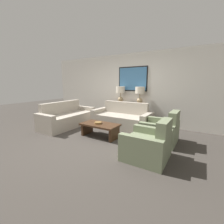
{
  "coord_description": "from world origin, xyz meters",
  "views": [
    {
      "loc": [
        2.41,
        -2.92,
        1.55
      ],
      "look_at": [
        -0.03,
        1.01,
        0.65
      ],
      "focal_mm": 24.0,
      "sensor_mm": 36.0,
      "label": 1
    }
  ],
  "objects_px": {
    "armchair_near_back_wall": "(161,132)",
    "coffee_table": "(100,127)",
    "console_table": "(129,113)",
    "couch_by_back_wall": "(122,119)",
    "couch_by_side": "(67,118)",
    "decorative_bowl": "(98,123)",
    "table_lamp_left": "(121,92)",
    "armchair_near_camera": "(148,145)",
    "table_lamp_right": "(140,93)"
  },
  "relations": [
    {
      "from": "couch_by_back_wall",
      "to": "armchair_near_camera",
      "type": "height_order",
      "value": "couch_by_back_wall"
    },
    {
      "from": "couch_by_back_wall",
      "to": "decorative_bowl",
      "type": "height_order",
      "value": "couch_by_back_wall"
    },
    {
      "from": "table_lamp_left",
      "to": "coffee_table",
      "type": "height_order",
      "value": "table_lamp_left"
    },
    {
      "from": "armchair_near_back_wall",
      "to": "armchair_near_camera",
      "type": "relative_size",
      "value": 1.0
    },
    {
      "from": "console_table",
      "to": "couch_by_back_wall",
      "type": "xyz_separation_m",
      "value": [
        0.0,
        -0.62,
        -0.1
      ]
    },
    {
      "from": "armchair_near_back_wall",
      "to": "coffee_table",
      "type": "bearing_deg",
      "value": -162.14
    },
    {
      "from": "armchair_near_back_wall",
      "to": "table_lamp_left",
      "type": "bearing_deg",
      "value": 146.65
    },
    {
      "from": "armchair_near_camera",
      "to": "console_table",
      "type": "bearing_deg",
      "value": 123.4
    },
    {
      "from": "couch_by_back_wall",
      "to": "table_lamp_right",
      "type": "bearing_deg",
      "value": 57.46
    },
    {
      "from": "coffee_table",
      "to": "armchair_near_camera",
      "type": "xyz_separation_m",
      "value": [
        1.62,
        -0.52,
        0.0
      ]
    },
    {
      "from": "coffee_table",
      "to": "couch_by_side",
      "type": "bearing_deg",
      "value": 170.85
    },
    {
      "from": "armchair_near_camera",
      "to": "armchair_near_back_wall",
      "type": "bearing_deg",
      "value": 90.0
    },
    {
      "from": "couch_by_side",
      "to": "decorative_bowl",
      "type": "height_order",
      "value": "couch_by_side"
    },
    {
      "from": "armchair_near_camera",
      "to": "table_lamp_left",
      "type": "bearing_deg",
      "value": 129.78
    },
    {
      "from": "table_lamp_left",
      "to": "armchair_near_camera",
      "type": "height_order",
      "value": "table_lamp_left"
    },
    {
      "from": "couch_by_back_wall",
      "to": "couch_by_side",
      "type": "distance_m",
      "value": 1.97
    },
    {
      "from": "console_table",
      "to": "couch_by_side",
      "type": "relative_size",
      "value": 0.61
    },
    {
      "from": "couch_by_back_wall",
      "to": "armchair_near_camera",
      "type": "xyz_separation_m",
      "value": [
        1.52,
        -1.68,
        -0.01
      ]
    },
    {
      "from": "couch_by_side",
      "to": "decorative_bowl",
      "type": "relative_size",
      "value": 9.46
    },
    {
      "from": "console_table",
      "to": "table_lamp_right",
      "type": "relative_size",
      "value": 1.98
    },
    {
      "from": "coffee_table",
      "to": "armchair_near_back_wall",
      "type": "xyz_separation_m",
      "value": [
        1.62,
        0.52,
        0.0
      ]
    },
    {
      "from": "console_table",
      "to": "coffee_table",
      "type": "relative_size",
      "value": 1.12
    },
    {
      "from": "table_lamp_left",
      "to": "couch_by_back_wall",
      "type": "distance_m",
      "value": 1.16
    },
    {
      "from": "console_table",
      "to": "decorative_bowl",
      "type": "relative_size",
      "value": 5.75
    },
    {
      "from": "console_table",
      "to": "armchair_near_camera",
      "type": "bearing_deg",
      "value": -56.6
    },
    {
      "from": "table_lamp_left",
      "to": "decorative_bowl",
      "type": "bearing_deg",
      "value": -81.94
    },
    {
      "from": "armchair_near_camera",
      "to": "coffee_table",
      "type": "bearing_deg",
      "value": 162.14
    },
    {
      "from": "table_lamp_left",
      "to": "console_table",
      "type": "bearing_deg",
      "value": 0.0
    },
    {
      "from": "console_table",
      "to": "couch_by_back_wall",
      "type": "distance_m",
      "value": 0.63
    },
    {
      "from": "console_table",
      "to": "coffee_table",
      "type": "distance_m",
      "value": 1.79
    },
    {
      "from": "armchair_near_camera",
      "to": "couch_by_back_wall",
      "type": "bearing_deg",
      "value": 132.14
    },
    {
      "from": "couch_by_back_wall",
      "to": "coffee_table",
      "type": "height_order",
      "value": "couch_by_back_wall"
    },
    {
      "from": "decorative_bowl",
      "to": "armchair_near_back_wall",
      "type": "height_order",
      "value": "armchair_near_back_wall"
    },
    {
      "from": "table_lamp_right",
      "to": "armchair_near_back_wall",
      "type": "xyz_separation_m",
      "value": [
        1.12,
        -1.26,
        -0.91
      ]
    },
    {
      "from": "couch_by_side",
      "to": "table_lamp_left",
      "type": "bearing_deg",
      "value": 48.0
    },
    {
      "from": "table_lamp_left",
      "to": "decorative_bowl",
      "type": "relative_size",
      "value": 2.9
    },
    {
      "from": "couch_by_back_wall",
      "to": "armchair_near_camera",
      "type": "distance_m",
      "value": 2.26
    },
    {
      "from": "couch_by_back_wall",
      "to": "coffee_table",
      "type": "xyz_separation_m",
      "value": [
        -0.1,
        -1.16,
        -0.01
      ]
    },
    {
      "from": "armchair_near_back_wall",
      "to": "console_table",
      "type": "bearing_deg",
      "value": 140.28
    },
    {
      "from": "armchair_near_back_wall",
      "to": "armchair_near_camera",
      "type": "bearing_deg",
      "value": -90.0
    },
    {
      "from": "table_lamp_right",
      "to": "decorative_bowl",
      "type": "height_order",
      "value": "table_lamp_right"
    },
    {
      "from": "couch_by_back_wall",
      "to": "couch_by_side",
      "type": "bearing_deg",
      "value": -153.21
    },
    {
      "from": "table_lamp_left",
      "to": "table_lamp_right",
      "type": "xyz_separation_m",
      "value": [
        0.8,
        0.0,
        0.0
      ]
    },
    {
      "from": "couch_by_back_wall",
      "to": "armchair_near_back_wall",
      "type": "bearing_deg",
      "value": -22.76
    },
    {
      "from": "console_table",
      "to": "table_lamp_left",
      "type": "bearing_deg",
      "value": 180.0
    },
    {
      "from": "table_lamp_right",
      "to": "decorative_bowl",
      "type": "relative_size",
      "value": 2.9
    },
    {
      "from": "coffee_table",
      "to": "armchair_near_camera",
      "type": "height_order",
      "value": "armchair_near_camera"
    },
    {
      "from": "console_table",
      "to": "coffee_table",
      "type": "xyz_separation_m",
      "value": [
        -0.1,
        -1.78,
        -0.11
      ]
    },
    {
      "from": "armchair_near_camera",
      "to": "decorative_bowl",
      "type": "bearing_deg",
      "value": 163.25
    },
    {
      "from": "console_table",
      "to": "armchair_near_camera",
      "type": "height_order",
      "value": "armchair_near_camera"
    }
  ]
}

